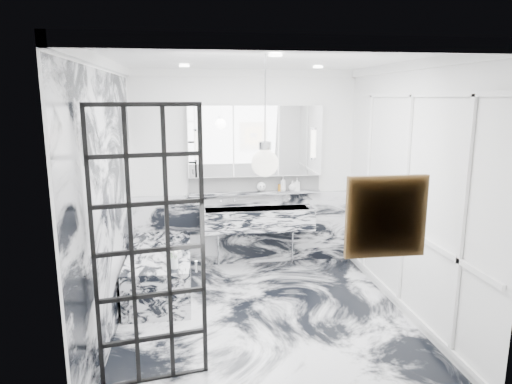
{
  "coord_description": "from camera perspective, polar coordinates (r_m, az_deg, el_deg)",
  "views": [
    {
      "loc": [
        -0.74,
        -4.64,
        2.42
      ],
      "look_at": [
        -0.01,
        0.5,
        1.34
      ],
      "focal_mm": 32.0,
      "sensor_mm": 36.0,
      "label": 1
    }
  ],
  "objects": [
    {
      "name": "face_pot",
      "position": [
        6.55,
        0.66,
        0.69
      ],
      "size": [
        0.13,
        0.13,
        0.13
      ],
      "primitive_type": "sphere",
      "color": "white",
      "rests_on": "ledge"
    },
    {
      "name": "soap_bottle_b",
      "position": [
        6.64,
        5.15,
        0.97
      ],
      "size": [
        0.1,
        0.11,
        0.19
      ],
      "primitive_type": "imported",
      "rotation": [
        0.0,
        0.0,
        -0.24
      ],
      "color": "#4C4C51",
      "rests_on": "ledge"
    },
    {
      "name": "ceiling",
      "position": [
        4.72,
        1.07,
        16.35
      ],
      "size": [
        3.6,
        3.6,
        0.0
      ],
      "primitive_type": "plane",
      "rotation": [
        3.14,
        0.0,
        0.0
      ],
      "color": "white",
      "rests_on": "wall_back"
    },
    {
      "name": "crittall_door",
      "position": [
        3.89,
        -13.1,
        -7.13
      ],
      "size": [
        0.87,
        0.19,
        2.37
      ],
      "primitive_type": null,
      "rotation": [
        0.0,
        0.0,
        0.17
      ],
      "color": "black",
      "rests_on": "floor"
    },
    {
      "name": "pendant_light",
      "position": [
        3.63,
        1.13,
        3.62
      ],
      "size": [
        0.22,
        0.22,
        0.22
      ],
      "primitive_type": "sphere",
      "color": "white",
      "rests_on": "ceiling"
    },
    {
      "name": "wall_right",
      "position": [
        5.3,
        18.35,
        0.03
      ],
      "size": [
        0.0,
        3.6,
        3.6
      ],
      "primitive_type": "plane",
      "rotation": [
        1.57,
        0.0,
        -1.57
      ],
      "color": "white",
      "rests_on": "floor"
    },
    {
      "name": "soap_bottle_a",
      "position": [
        6.6,
        3.4,
        1.04
      ],
      "size": [
        0.09,
        0.09,
        0.22
      ],
      "primitive_type": "imported",
      "rotation": [
        0.0,
        0.0,
        0.05
      ],
      "color": "#8C5919",
      "rests_on": "ledge"
    },
    {
      "name": "wall_back",
      "position": [
        6.57,
        -1.46,
        2.79
      ],
      "size": [
        3.6,
        0.0,
        3.6
      ],
      "primitive_type": "plane",
      "rotation": [
        1.57,
        0.0,
        0.0
      ],
      "color": "white",
      "rests_on": "floor"
    },
    {
      "name": "bathtub",
      "position": [
        5.96,
        -11.84,
        -9.64
      ],
      "size": [
        0.75,
        1.65,
        0.55
      ],
      "primitive_type": "cube",
      "color": "silver",
      "rests_on": "floor"
    },
    {
      "name": "wall_left",
      "position": [
        4.83,
        -18.09,
        -1.05
      ],
      "size": [
        0.0,
        3.6,
        3.6
      ],
      "primitive_type": "plane",
      "rotation": [
        1.57,
        0.0,
        1.57
      ],
      "color": "white",
      "rests_on": "floor"
    },
    {
      "name": "trough_sink",
      "position": [
        6.49,
        0.14,
        -3.37
      ],
      "size": [
        1.6,
        0.45,
        0.3
      ],
      "primitive_type": "cube",
      "color": "silver",
      "rests_on": "wall_back"
    },
    {
      "name": "ledge",
      "position": [
        6.57,
        -0.07,
        -0.13
      ],
      "size": [
        1.9,
        0.14,
        0.04
      ],
      "primitive_type": "cube",
      "color": "silver",
      "rests_on": "wall_back"
    },
    {
      "name": "panel_molding",
      "position": [
        5.31,
        18.09,
        -1.03
      ],
      "size": [
        0.03,
        3.4,
        2.3
      ],
      "primitive_type": "cube",
      "color": "white",
      "rests_on": "floor"
    },
    {
      "name": "floor",
      "position": [
        5.29,
        0.95,
        -15.5
      ],
      "size": [
        3.6,
        3.6,
        0.0
      ],
      "primitive_type": "plane",
      "color": "silver",
      "rests_on": "ground"
    },
    {
      "name": "marble_clad_back",
      "position": [
        6.73,
        -1.4,
        -4.62
      ],
      "size": [
        3.18,
        0.05,
        1.05
      ],
      "primitive_type": "cube",
      "color": "silver",
      "rests_on": "floor"
    },
    {
      "name": "mirror_cabinet",
      "position": [
        6.46,
        -0.08,
        6.4
      ],
      "size": [
        1.9,
        0.16,
        1.0
      ],
      "primitive_type": "cube",
      "color": "white",
      "rests_on": "wall_back"
    },
    {
      "name": "soap_bottle_c",
      "position": [
        6.63,
        4.57,
        0.78
      ],
      "size": [
        0.13,
        0.13,
        0.15
      ],
      "primitive_type": "imported",
      "rotation": [
        0.0,
        0.0,
        0.14
      ],
      "color": "silver",
      "rests_on": "ledge"
    },
    {
      "name": "artwork",
      "position": [
        3.27,
        15.96,
        -2.98
      ],
      "size": [
        0.47,
        0.05,
        0.47
      ],
      "primitive_type": "cube",
      "color": "#C18B13",
      "rests_on": "wall_front"
    },
    {
      "name": "marble_clad_left",
      "position": [
        4.84,
        -17.87,
        -1.74
      ],
      "size": [
        0.02,
        3.56,
        2.68
      ],
      "primitive_type": "cube",
      "color": "silver",
      "rests_on": "floor"
    },
    {
      "name": "wall_front",
      "position": [
        3.11,
        6.26,
        -7.49
      ],
      "size": [
        3.6,
        0.0,
        3.6
      ],
      "primitive_type": "plane",
      "rotation": [
        -1.57,
        0.0,
        0.0
      ],
      "color": "white",
      "rests_on": "floor"
    },
    {
      "name": "flower_vase",
      "position": [
        5.22,
        -10.17,
        -8.73
      ],
      "size": [
        0.08,
        0.08,
        0.12
      ],
      "primitive_type": "cylinder",
      "color": "silver",
      "rests_on": "bathtub"
    },
    {
      "name": "sconce_left",
      "position": [
        6.31,
        -7.39,
        5.81
      ],
      "size": [
        0.07,
        0.07,
        0.4
      ],
      "primitive_type": "cylinder",
      "color": "white",
      "rests_on": "mirror_cabinet"
    },
    {
      "name": "sconce_right",
      "position": [
        6.53,
        7.22,
        6.02
      ],
      "size": [
        0.07,
        0.07,
        0.4
      ],
      "primitive_type": "cylinder",
      "color": "white",
      "rests_on": "mirror_cabinet"
    },
    {
      "name": "subway_tile",
      "position": [
        6.6,
        -0.14,
        1.13
      ],
      "size": [
        1.9,
        0.03,
        0.23
      ],
      "primitive_type": "cube",
      "color": "white",
      "rests_on": "wall_back"
    },
    {
      "name": "amber_bottle",
      "position": [
        6.6,
        2.95,
        0.53
      ],
      "size": [
        0.04,
        0.04,
        0.1
      ],
      "primitive_type": "cylinder",
      "color": "#8C5919",
      "rests_on": "ledge"
    }
  ]
}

